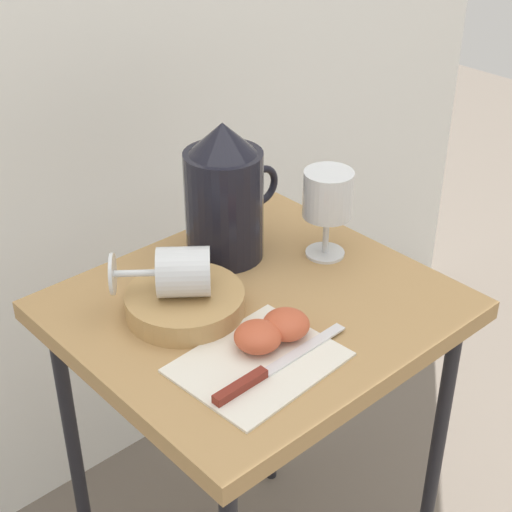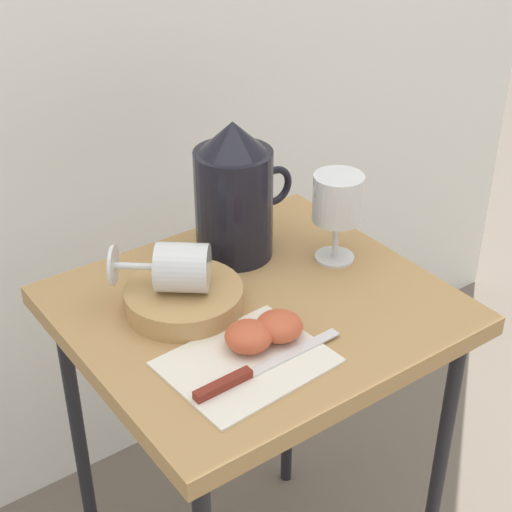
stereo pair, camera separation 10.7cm
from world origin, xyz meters
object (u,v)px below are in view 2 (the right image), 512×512
(apple_half_right, at_px, (279,326))
(basket_tray, at_px, (184,298))
(apple_half_left, at_px, (249,336))
(pitcher, at_px, (234,202))
(wine_glass_tipped_near, at_px, (179,267))
(table, at_px, (256,340))
(wine_glass_upright, at_px, (338,203))
(knife, at_px, (248,373))

(apple_half_right, bearing_deg, basket_tray, 115.64)
(basket_tray, xyz_separation_m, apple_half_left, (0.02, -0.14, 0.00))
(pitcher, bearing_deg, apple_half_left, -120.34)
(wine_glass_tipped_near, xyz_separation_m, apple_half_right, (0.07, -0.14, -0.05))
(pitcher, height_order, apple_half_right, pitcher)
(basket_tray, xyz_separation_m, pitcher, (0.15, 0.09, 0.08))
(table, relative_size, wine_glass_upright, 4.65)
(basket_tray, relative_size, wine_glass_upright, 1.17)
(apple_half_left, xyz_separation_m, knife, (-0.04, -0.05, -0.01))
(basket_tray, height_order, apple_half_left, apple_half_left)
(basket_tray, distance_m, apple_half_left, 0.14)
(table, xyz_separation_m, pitcher, (0.05, 0.13, 0.16))
(basket_tray, xyz_separation_m, wine_glass_upright, (0.27, -0.02, 0.08))
(table, bearing_deg, basket_tray, 152.72)
(pitcher, xyz_separation_m, wine_glass_tipped_near, (-0.15, -0.08, -0.02))
(basket_tray, relative_size, apple_half_right, 2.64)
(table, xyz_separation_m, wine_glass_tipped_near, (-0.10, 0.05, 0.14))
(knife, bearing_deg, apple_half_right, 27.51)
(apple_half_right, height_order, knife, apple_half_right)
(pitcher, distance_m, wine_glass_upright, 0.16)
(pitcher, relative_size, wine_glass_tipped_near, 1.52)
(table, xyz_separation_m, basket_tray, (-0.09, 0.05, 0.09))
(table, relative_size, pitcher, 3.00)
(basket_tray, bearing_deg, wine_glass_tipped_near, 156.58)
(basket_tray, distance_m, wine_glass_upright, 0.28)
(apple_half_left, relative_size, knife, 0.28)
(table, distance_m, apple_half_right, 0.13)
(apple_half_left, bearing_deg, basket_tray, 98.29)
(pitcher, distance_m, apple_half_left, 0.27)
(wine_glass_tipped_near, distance_m, knife, 0.20)
(pitcher, bearing_deg, basket_tray, -150.02)
(wine_glass_tipped_near, height_order, apple_half_left, wine_glass_tipped_near)
(knife, bearing_deg, wine_glass_tipped_near, 86.56)
(pitcher, height_order, apple_half_left, pitcher)
(table, bearing_deg, knife, -129.14)
(apple_half_left, bearing_deg, pitcher, 59.66)
(apple_half_left, distance_m, knife, 0.06)
(wine_glass_upright, bearing_deg, apple_half_left, -155.71)
(wine_glass_upright, relative_size, knife, 0.63)
(wine_glass_upright, xyz_separation_m, knife, (-0.29, -0.16, -0.09))
(wine_glass_upright, xyz_separation_m, apple_half_right, (-0.20, -0.12, -0.08))
(table, bearing_deg, pitcher, 67.81)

